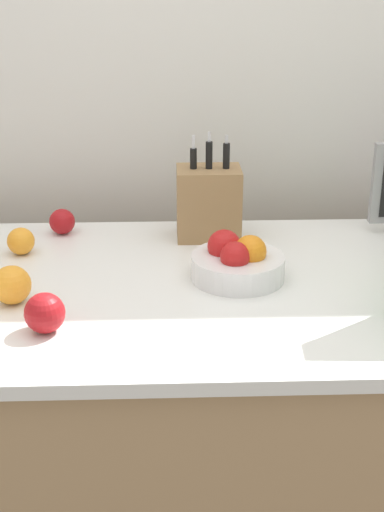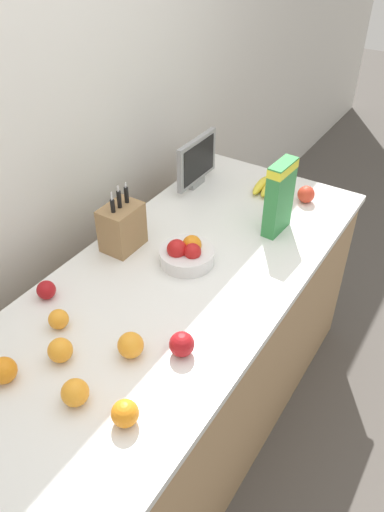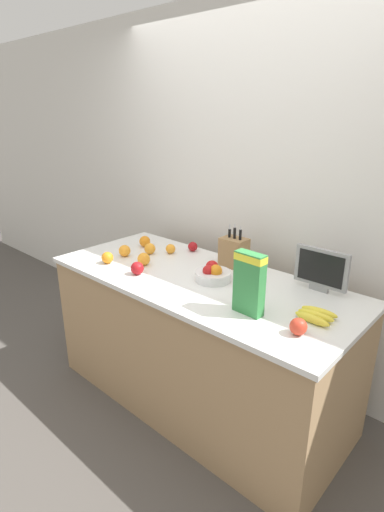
{
  "view_description": "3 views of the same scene",
  "coord_description": "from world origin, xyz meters",
  "px_view_note": "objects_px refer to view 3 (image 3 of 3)",
  "views": [
    {
      "loc": [
        -0.07,
        -1.5,
        1.59
      ],
      "look_at": [
        -0.01,
        -0.0,
        0.97
      ],
      "focal_mm": 50.0,
      "sensor_mm": 36.0,
      "label": 1
    },
    {
      "loc": [
        -1.22,
        -0.84,
        2.14
      ],
      "look_at": [
        0.08,
        -0.01,
        0.95
      ],
      "focal_mm": 35.0,
      "sensor_mm": 36.0,
      "label": 2
    },
    {
      "loc": [
        1.5,
        -1.71,
        1.87
      ],
      "look_at": [
        -0.03,
        -0.03,
        1.04
      ],
      "focal_mm": 28.0,
      "sensor_mm": 36.0,
      "label": 3
    }
  ],
  "objects_px": {
    "apple_by_knife_block": "(298,327)",
    "small_monitor": "(321,269)",
    "apple_middle": "(193,247)",
    "orange_mid_left": "(144,259)",
    "fruit_bowl": "(213,274)",
    "orange_back_center": "(150,249)",
    "cereal_box": "(249,281)",
    "knife_block": "(234,252)",
    "orange_front_right": "(107,258)",
    "apple_near_bananas": "(137,268)",
    "orange_front_left": "(171,249)",
    "banana_bunch": "(316,315)",
    "orange_front_center": "(145,241)",
    "orange_near_bowl": "(125,251)"
  },
  "relations": [
    {
      "from": "orange_front_left",
      "to": "orange_front_right",
      "type": "bearing_deg",
      "value": -112.17
    },
    {
      "from": "orange_front_center",
      "to": "orange_mid_left",
      "type": "bearing_deg",
      "value": -42.45
    },
    {
      "from": "knife_block",
      "to": "banana_bunch",
      "type": "relative_size",
      "value": 1.49
    },
    {
      "from": "fruit_bowl",
      "to": "orange_near_bowl",
      "type": "relative_size",
      "value": 2.66
    },
    {
      "from": "orange_mid_left",
      "to": "orange_front_right",
      "type": "xyz_separation_m",
      "value": [
        -0.21,
        -0.14,
        -0.0
      ]
    },
    {
      "from": "small_monitor",
      "to": "fruit_bowl",
      "type": "height_order",
      "value": "small_monitor"
    },
    {
      "from": "banana_bunch",
      "to": "orange_front_right",
      "type": "relative_size",
      "value": 2.42
    },
    {
      "from": "apple_by_knife_block",
      "to": "orange_front_right",
      "type": "relative_size",
      "value": 1.02
    },
    {
      "from": "small_monitor",
      "to": "orange_back_center",
      "type": "xyz_separation_m",
      "value": [
        -1.18,
        -0.23,
        -0.09
      ]
    },
    {
      "from": "orange_near_bowl",
      "to": "cereal_box",
      "type": "bearing_deg",
      "value": -5.79
    },
    {
      "from": "apple_near_bananas",
      "to": "orange_front_right",
      "type": "height_order",
      "value": "apple_near_bananas"
    },
    {
      "from": "orange_near_bowl",
      "to": "small_monitor",
      "type": "bearing_deg",
      "value": 16.68
    },
    {
      "from": "fruit_bowl",
      "to": "apple_middle",
      "type": "distance_m",
      "value": 0.55
    },
    {
      "from": "apple_near_bananas",
      "to": "orange_back_center",
      "type": "bearing_deg",
      "value": 126.06
    },
    {
      "from": "cereal_box",
      "to": "orange_back_center",
      "type": "height_order",
      "value": "cereal_box"
    },
    {
      "from": "orange_front_right",
      "to": "orange_near_bowl",
      "type": "bearing_deg",
      "value": 98.04
    },
    {
      "from": "banana_bunch",
      "to": "orange_front_center",
      "type": "bearing_deg",
      "value": 172.89
    },
    {
      "from": "apple_middle",
      "to": "orange_mid_left",
      "type": "height_order",
      "value": "orange_mid_left"
    },
    {
      "from": "cereal_box",
      "to": "orange_front_right",
      "type": "distance_m",
      "value": 1.11
    },
    {
      "from": "knife_block",
      "to": "orange_mid_left",
      "type": "height_order",
      "value": "knife_block"
    },
    {
      "from": "small_monitor",
      "to": "orange_front_right",
      "type": "distance_m",
      "value": 1.37
    },
    {
      "from": "knife_block",
      "to": "banana_bunch",
      "type": "height_order",
      "value": "knife_block"
    },
    {
      "from": "apple_by_knife_block",
      "to": "apple_near_bananas",
      "type": "xyz_separation_m",
      "value": [
        -1.1,
        -0.03,
        0.0
      ]
    },
    {
      "from": "knife_block",
      "to": "apple_near_bananas",
      "type": "height_order",
      "value": "knife_block"
    },
    {
      "from": "banana_bunch",
      "to": "cereal_box",
      "type": "bearing_deg",
      "value": -149.28
    },
    {
      "from": "orange_mid_left",
      "to": "orange_back_center",
      "type": "height_order",
      "value": "orange_mid_left"
    },
    {
      "from": "orange_back_center",
      "to": "orange_near_bowl",
      "type": "height_order",
      "value": "orange_near_bowl"
    },
    {
      "from": "apple_by_knife_block",
      "to": "small_monitor",
      "type": "bearing_deg",
      "value": 105.6
    },
    {
      "from": "cereal_box",
      "to": "orange_front_left",
      "type": "distance_m",
      "value": 1.01
    },
    {
      "from": "small_monitor",
      "to": "banana_bunch",
      "type": "bearing_deg",
      "value": -66.95
    },
    {
      "from": "banana_bunch",
      "to": "orange_mid_left",
      "type": "xyz_separation_m",
      "value": [
        -1.18,
        -0.08,
        0.02
      ]
    },
    {
      "from": "orange_mid_left",
      "to": "orange_front_left",
      "type": "xyz_separation_m",
      "value": [
        -0.03,
        0.28,
        -0.01
      ]
    },
    {
      "from": "orange_front_center",
      "to": "orange_front_left",
      "type": "distance_m",
      "value": 0.25
    },
    {
      "from": "knife_block",
      "to": "apple_middle",
      "type": "distance_m",
      "value": 0.4
    },
    {
      "from": "orange_front_right",
      "to": "orange_near_bowl",
      "type": "relative_size",
      "value": 0.96
    },
    {
      "from": "orange_back_center",
      "to": "small_monitor",
      "type": "bearing_deg",
      "value": 11.01
    },
    {
      "from": "knife_block",
      "to": "orange_front_right",
      "type": "bearing_deg",
      "value": -140.92
    },
    {
      "from": "orange_mid_left",
      "to": "apple_by_knife_block",
      "type": "bearing_deg",
      "value": -5.27
    },
    {
      "from": "orange_front_right",
      "to": "apple_near_bananas",
      "type": "bearing_deg",
      "value": 1.39
    },
    {
      "from": "small_monitor",
      "to": "apple_by_knife_block",
      "type": "height_order",
      "value": "small_monitor"
    },
    {
      "from": "orange_mid_left",
      "to": "orange_front_center",
      "type": "relative_size",
      "value": 1.03
    },
    {
      "from": "orange_back_center",
      "to": "orange_front_left",
      "type": "relative_size",
      "value": 1.15
    },
    {
      "from": "fruit_bowl",
      "to": "banana_bunch",
      "type": "distance_m",
      "value": 0.68
    },
    {
      "from": "small_monitor",
      "to": "apple_by_knife_block",
      "type": "bearing_deg",
      "value": -74.4
    },
    {
      "from": "fruit_bowl",
      "to": "orange_back_center",
      "type": "height_order",
      "value": "fruit_bowl"
    },
    {
      "from": "small_monitor",
      "to": "cereal_box",
      "type": "bearing_deg",
      "value": -106.44
    },
    {
      "from": "apple_by_knife_block",
      "to": "orange_front_left",
      "type": "bearing_deg",
      "value": 162.17
    },
    {
      "from": "orange_front_right",
      "to": "orange_back_center",
      "type": "relative_size",
      "value": 1.0
    },
    {
      "from": "cereal_box",
      "to": "apple_near_bananas",
      "type": "distance_m",
      "value": 0.82
    },
    {
      "from": "knife_block",
      "to": "fruit_bowl",
      "type": "distance_m",
      "value": 0.29
    }
  ]
}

